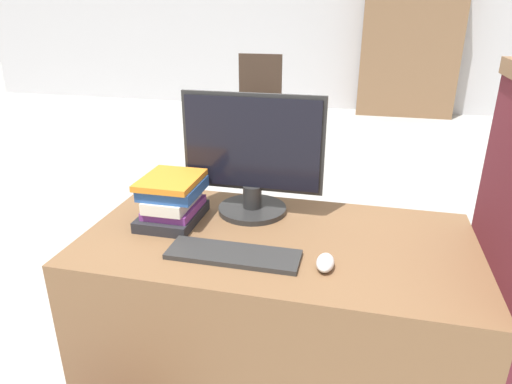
{
  "coord_description": "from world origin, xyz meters",
  "views": [
    {
      "loc": [
        0.25,
        -1.0,
        1.45
      ],
      "look_at": [
        -0.07,
        0.31,
        0.9
      ],
      "focal_mm": 32.0,
      "sensor_mm": 36.0,
      "label": 1
    }
  ],
  "objects_px": {
    "monitor": "(252,157)",
    "mouse": "(325,263)",
    "far_chair": "(258,102)",
    "keyboard": "(233,255)",
    "book_stack": "(173,200)"
  },
  "relations": [
    {
      "from": "monitor",
      "to": "book_stack",
      "type": "height_order",
      "value": "monitor"
    },
    {
      "from": "monitor",
      "to": "mouse",
      "type": "height_order",
      "value": "monitor"
    },
    {
      "from": "mouse",
      "to": "far_chair",
      "type": "bearing_deg",
      "value": 106.61
    },
    {
      "from": "keyboard",
      "to": "book_stack",
      "type": "xyz_separation_m",
      "value": [
        -0.28,
        0.2,
        0.07
      ]
    },
    {
      "from": "monitor",
      "to": "mouse",
      "type": "xyz_separation_m",
      "value": [
        0.31,
        -0.34,
        -0.2
      ]
    },
    {
      "from": "monitor",
      "to": "keyboard",
      "type": "height_order",
      "value": "monitor"
    },
    {
      "from": "monitor",
      "to": "keyboard",
      "type": "distance_m",
      "value": 0.4
    },
    {
      "from": "far_chair",
      "to": "monitor",
      "type": "bearing_deg",
      "value": -72.96
    },
    {
      "from": "book_stack",
      "to": "keyboard",
      "type": "bearing_deg",
      "value": -35.03
    },
    {
      "from": "monitor",
      "to": "far_chair",
      "type": "xyz_separation_m",
      "value": [
        -0.68,
        2.95,
        -0.4
      ]
    },
    {
      "from": "monitor",
      "to": "book_stack",
      "type": "distance_m",
      "value": 0.32
    },
    {
      "from": "keyboard",
      "to": "far_chair",
      "type": "height_order",
      "value": "far_chair"
    },
    {
      "from": "keyboard",
      "to": "far_chair",
      "type": "bearing_deg",
      "value": 101.99
    },
    {
      "from": "keyboard",
      "to": "mouse",
      "type": "relative_size",
      "value": 4.3
    },
    {
      "from": "monitor",
      "to": "keyboard",
      "type": "xyz_separation_m",
      "value": [
        0.02,
        -0.34,
        -0.21
      ]
    }
  ]
}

